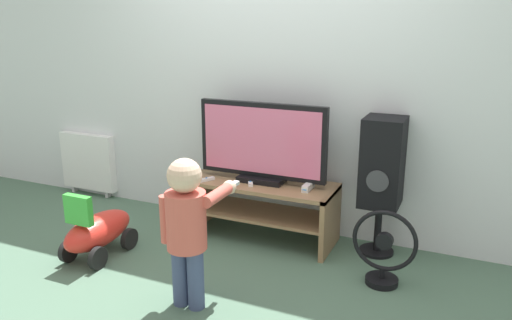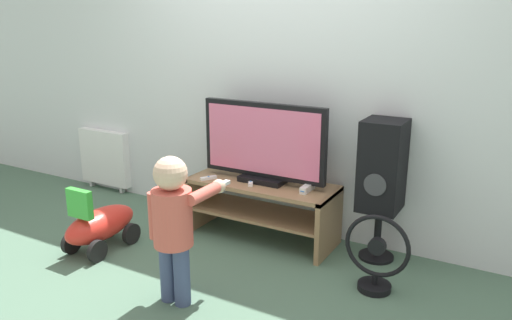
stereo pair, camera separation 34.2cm
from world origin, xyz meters
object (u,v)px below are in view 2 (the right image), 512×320
at_px(floor_fan, 376,257).
at_px(radiator, 105,158).
at_px(ride_on_toy, 100,224).
at_px(child, 174,218).
at_px(television, 263,144).
at_px(remote_primary, 209,178).
at_px(remote_secondary, 251,183).
at_px(speaker_tower, 382,169).
at_px(game_console, 307,188).

bearing_deg(floor_fan, radiator, 168.94).
relative_size(floor_fan, ride_on_toy, 0.81).
bearing_deg(ride_on_toy, child, -16.96).
bearing_deg(television, ride_on_toy, -140.07).
bearing_deg(remote_primary, remote_secondary, 10.10).
relative_size(television, radiator, 1.67).
bearing_deg(child, television, 89.98).
bearing_deg(child, floor_fan, 35.72).
bearing_deg(ride_on_toy, speaker_tower, 25.61).
bearing_deg(ride_on_toy, floor_fan, 12.58).
distance_m(game_console, remote_primary, 0.78).
xyz_separation_m(ride_on_toy, radiator, (-0.97, 1.00, 0.13)).
relative_size(television, floor_fan, 1.99).
bearing_deg(radiator, game_console, -6.33).
bearing_deg(radiator, remote_secondary, -9.71).
distance_m(television, child, 1.09).
height_order(remote_secondary, ride_on_toy, ride_on_toy).
bearing_deg(television, child, -90.02).
relative_size(remote_secondary, radiator, 0.22).
height_order(game_console, speaker_tower, speaker_tower).
height_order(television, remote_primary, television).
distance_m(game_console, ride_on_toy, 1.54).
height_order(speaker_tower, floor_fan, speaker_tower).
distance_m(television, floor_fan, 1.18).
bearing_deg(remote_primary, child, -66.66).
bearing_deg(television, remote_primary, -157.41).
relative_size(television, child, 1.10).
distance_m(remote_primary, child, 0.99).
relative_size(game_console, child, 0.19).
bearing_deg(floor_fan, television, 160.54).
bearing_deg(child, remote_secondary, 92.94).
bearing_deg(remote_secondary, game_console, 8.37).
bearing_deg(speaker_tower, ride_on_toy, -154.39).
distance_m(speaker_tower, floor_fan, 0.63).
bearing_deg(remote_secondary, remote_primary, -169.90).
relative_size(remote_primary, speaker_tower, 0.13).
xyz_separation_m(remote_primary, child, (0.39, -0.90, 0.07)).
distance_m(remote_primary, floor_fan, 1.42).
height_order(television, child, television).
distance_m(child, speaker_tower, 1.45).
height_order(speaker_tower, ride_on_toy, speaker_tower).
xyz_separation_m(remote_secondary, ride_on_toy, (-0.88, -0.68, -0.27)).
bearing_deg(remote_primary, television, 22.59).
bearing_deg(child, ride_on_toy, 163.04).
bearing_deg(speaker_tower, game_console, -165.89).
relative_size(child, radiator, 1.51).
distance_m(game_console, remote_secondary, 0.44).
bearing_deg(child, game_console, 69.60).
height_order(game_console, radiator, radiator).
distance_m(game_console, child, 1.10).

